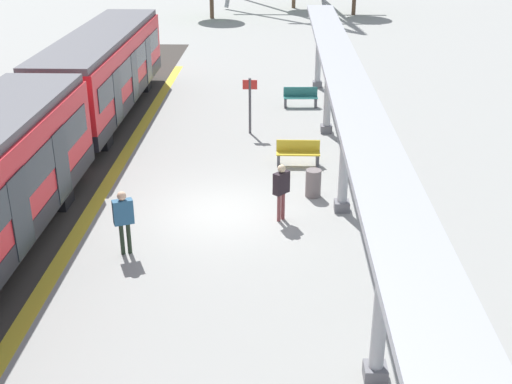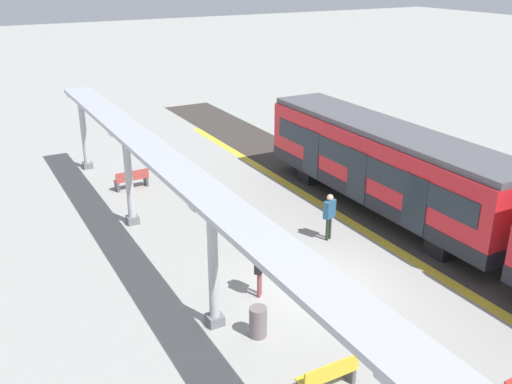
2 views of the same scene
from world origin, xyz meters
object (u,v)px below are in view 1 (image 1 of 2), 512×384
at_px(train_far_carriage, 103,73).
at_px(passenger_by_the_benches, 281,186).
at_px(canopy_pillar_fourth, 328,86).
at_px(bench_near_end, 298,153).
at_px(bench_mid_platform, 300,97).
at_px(canopy_pillar_fifth, 319,49).
at_px(canopy_pillar_second, 382,295).
at_px(trash_bin, 313,183).
at_px(canopy_pillar_third, 345,151).
at_px(passenger_waiting_near_edge, 123,215).
at_px(platform_info_sign, 250,100).

xyz_separation_m(train_far_carriage, passenger_by_the_benches, (7.42, -9.91, -0.76)).
bearing_deg(canopy_pillar_fourth, bench_near_end, -108.88).
xyz_separation_m(train_far_carriage, bench_near_end, (8.01, -5.55, -1.39)).
bearing_deg(passenger_by_the_benches, bench_mid_platform, 85.63).
bearing_deg(canopy_pillar_fifth, bench_near_end, -96.60).
distance_m(canopy_pillar_second, trash_bin, 8.68).
bearing_deg(canopy_pillar_third, bench_mid_platform, 94.94).
distance_m(canopy_pillar_second, passenger_waiting_near_edge, 7.52).
height_order(passenger_waiting_near_edge, passenger_by_the_benches, passenger_waiting_near_edge).
distance_m(canopy_pillar_fifth, bench_mid_platform, 3.78).
relative_size(canopy_pillar_third, canopy_pillar_fifth, 1.00).
xyz_separation_m(bench_mid_platform, platform_info_sign, (-2.08, -3.72, 0.89)).
relative_size(train_far_carriage, bench_mid_platform, 8.32).
bearing_deg(canopy_pillar_second, train_far_carriage, 118.86).
xyz_separation_m(canopy_pillar_third, passenger_by_the_benches, (-1.80, -0.69, -0.81)).
xyz_separation_m(canopy_pillar_second, bench_near_end, (-1.21, 11.17, -1.44)).
height_order(train_far_carriage, canopy_pillar_fourth, canopy_pillar_fourth).
bearing_deg(passenger_by_the_benches, canopy_pillar_second, -75.21).
bearing_deg(canopy_pillar_third, canopy_pillar_second, -90.00).
xyz_separation_m(train_far_carriage, canopy_pillar_third, (9.21, -9.22, 0.05)).
distance_m(canopy_pillar_fourth, bench_mid_platform, 3.91).
distance_m(canopy_pillar_fourth, passenger_waiting_near_edge, 11.57).
xyz_separation_m(canopy_pillar_third, bench_mid_platform, (-0.92, 10.71, -1.44)).
xyz_separation_m(canopy_pillar_third, bench_near_end, (-1.21, 3.67, -1.44)).
xyz_separation_m(canopy_pillar_second, passenger_waiting_near_edge, (-5.80, 4.72, -0.78)).
bearing_deg(passenger_by_the_benches, train_far_carriage, 126.81).
xyz_separation_m(canopy_pillar_third, passenger_waiting_near_edge, (-5.80, -2.78, -0.78)).
relative_size(canopy_pillar_second, canopy_pillar_third, 1.00).
distance_m(canopy_pillar_fourth, passenger_by_the_benches, 8.13).
xyz_separation_m(train_far_carriage, canopy_pillar_fifth, (9.21, 4.87, 0.05)).
bearing_deg(passenger_waiting_near_edge, bench_near_end, 54.52).
relative_size(trash_bin, passenger_waiting_near_edge, 0.49).
relative_size(canopy_pillar_fifth, bench_mid_platform, 2.45).
bearing_deg(bench_mid_platform, bench_near_end, -92.28).
relative_size(canopy_pillar_fifth, passenger_waiting_near_edge, 2.11).
xyz_separation_m(train_far_carriage, passenger_waiting_near_edge, (3.41, -12.00, -0.73)).
bearing_deg(train_far_carriage, trash_bin, -44.27).
relative_size(canopy_pillar_fourth, bench_mid_platform, 2.45).
xyz_separation_m(canopy_pillar_fourth, bench_mid_platform, (-0.92, 3.52, -1.44)).
relative_size(canopy_pillar_fourth, platform_info_sign, 1.69).
distance_m(canopy_pillar_third, canopy_pillar_fifth, 14.09).
height_order(bench_near_end, platform_info_sign, platform_info_sign).
bearing_deg(trash_bin, canopy_pillar_fifth, 86.48).
xyz_separation_m(canopy_pillar_fourth, trash_bin, (-0.80, -6.17, -1.45)).
xyz_separation_m(platform_info_sign, passenger_by_the_benches, (1.21, -7.69, -0.26)).
height_order(canopy_pillar_third, trash_bin, canopy_pillar_third).
bearing_deg(canopy_pillar_second, bench_mid_platform, 92.91).
height_order(canopy_pillar_fourth, passenger_waiting_near_edge, canopy_pillar_fourth).
bearing_deg(bench_near_end, platform_info_sign, 118.39).
height_order(canopy_pillar_fifth, passenger_waiting_near_edge, canopy_pillar_fifth).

